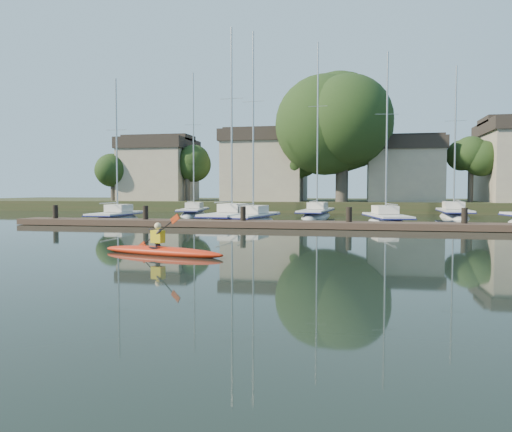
% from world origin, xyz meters
% --- Properties ---
extents(ground, '(160.00, 160.00, 0.00)m').
position_xyz_m(ground, '(0.00, 0.00, 0.00)').
color(ground, black).
rests_on(ground, ground).
extents(kayak, '(4.67, 1.71, 1.49)m').
position_xyz_m(kayak, '(-2.93, 1.51, 0.18)').
color(kayak, '#B2110D').
rests_on(kayak, ground).
extents(dock, '(34.00, 2.00, 1.80)m').
position_xyz_m(dock, '(0.00, 14.00, 0.20)').
color(dock, '#4F382D').
rests_on(dock, ground).
extents(sailboat_0, '(2.14, 7.05, 11.10)m').
position_xyz_m(sailboat_0, '(-13.14, 18.39, -0.18)').
color(sailboat_0, silver).
rests_on(sailboat_0, ground).
extents(sailboat_1, '(2.88, 8.84, 14.21)m').
position_xyz_m(sailboat_1, '(-4.84, 18.36, -0.19)').
color(sailboat_1, silver).
rests_on(sailboat_1, ground).
extents(sailboat_2, '(3.00, 8.46, 13.70)m').
position_xyz_m(sailboat_2, '(-3.37, 18.30, -0.17)').
color(sailboat_2, silver).
rests_on(sailboat_2, ground).
extents(sailboat_3, '(3.30, 7.76, 12.13)m').
position_xyz_m(sailboat_3, '(5.29, 18.95, -0.18)').
color(sailboat_3, silver).
rests_on(sailboat_3, ground).
extents(sailboat_5, '(3.07, 8.23, 13.31)m').
position_xyz_m(sailboat_5, '(-10.37, 27.07, -0.17)').
color(sailboat_5, silver).
rests_on(sailboat_5, ground).
extents(sailboat_6, '(2.76, 9.68, 15.19)m').
position_xyz_m(sailboat_6, '(0.25, 26.41, -0.18)').
color(sailboat_6, silver).
rests_on(sailboat_6, ground).
extents(sailboat_7, '(2.49, 8.23, 13.13)m').
position_xyz_m(sailboat_7, '(10.93, 27.46, -0.19)').
color(sailboat_7, silver).
rests_on(sailboat_7, ground).
extents(shore, '(90.00, 25.25, 12.75)m').
position_xyz_m(shore, '(1.61, 40.29, 3.23)').
color(shore, '#26341A').
rests_on(shore, ground).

